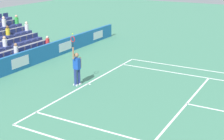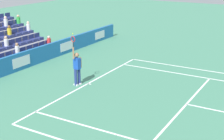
# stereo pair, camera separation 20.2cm
# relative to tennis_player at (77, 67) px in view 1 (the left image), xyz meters

# --- Properties ---
(line_baseline) EXTENTS (10.97, 0.10, 0.01)m
(line_baseline) POSITION_rel_tennis_player_xyz_m (-0.43, 0.37, -0.99)
(line_baseline) COLOR white
(line_baseline) RESTS_ON ground
(line_service) EXTENTS (8.23, 0.10, 0.01)m
(line_service) POSITION_rel_tennis_player_xyz_m (-0.43, 5.86, -0.99)
(line_service) COLOR white
(line_service) RESTS_ON ground
(line_singles_sideline_right) EXTENTS (0.10, 11.89, 0.01)m
(line_singles_sideline_right) POSITION_rel_tennis_player_xyz_m (-4.55, 6.31, -0.99)
(line_singles_sideline_right) COLOR white
(line_singles_sideline_right) RESTS_ON ground
(line_doubles_sideline_right) EXTENTS (0.10, 11.89, 0.01)m
(line_doubles_sideline_right) POSITION_rel_tennis_player_xyz_m (-5.92, 6.31, -0.99)
(line_doubles_sideline_right) COLOR white
(line_doubles_sideline_right) RESTS_ON ground
(line_centre_mark) EXTENTS (0.10, 0.20, 0.01)m
(line_centre_mark) POSITION_rel_tennis_player_xyz_m (-0.43, 0.47, -0.99)
(line_centre_mark) COLOR white
(line_centre_mark) RESTS_ON ground
(sponsor_barrier) EXTENTS (22.41, 0.22, 1.07)m
(sponsor_barrier) POSITION_rel_tennis_player_xyz_m (-0.43, -4.56, -0.46)
(sponsor_barrier) COLOR #1E66AD
(sponsor_barrier) RESTS_ON ground
(tennis_player) EXTENTS (0.51, 0.40, 2.85)m
(tennis_player) POSITION_rel_tennis_player_xyz_m (0.00, 0.00, 0.00)
(tennis_player) COLOR navy
(tennis_player) RESTS_ON ground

